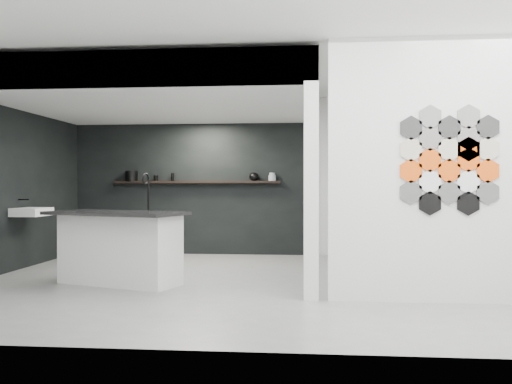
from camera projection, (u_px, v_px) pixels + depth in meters
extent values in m
cube|color=slate|center=(246.00, 283.00, 7.23)|extent=(7.00, 6.00, 0.01)
cube|color=silver|center=(445.00, 170.00, 6.02)|extent=(2.45, 0.15, 2.80)
cube|color=black|center=(193.00, 189.00, 10.30)|extent=(4.40, 0.04, 2.35)
cube|color=black|center=(23.00, 190.00, 8.54)|extent=(0.04, 4.00, 2.35)
cube|color=silver|center=(165.00, 96.00, 8.32)|extent=(4.40, 4.00, 0.40)
cube|color=silver|center=(311.00, 191.00, 6.15)|extent=(0.16, 0.16, 2.35)
cube|color=silver|center=(122.00, 69.00, 6.41)|extent=(4.40, 0.16, 0.40)
cube|color=silver|center=(32.00, 212.00, 8.32)|extent=(0.40, 0.60, 0.12)
cube|color=black|center=(197.00, 182.00, 10.18)|extent=(3.00, 0.15, 0.04)
cube|color=silver|center=(120.00, 249.00, 7.12)|extent=(1.62, 1.03, 0.87)
cube|color=black|center=(116.00, 213.00, 7.04)|extent=(1.88, 1.29, 0.04)
cube|color=black|center=(139.00, 212.00, 7.06)|extent=(0.56, 0.52, 0.02)
cylinder|color=black|center=(148.00, 195.00, 7.24)|extent=(0.03, 0.03, 0.41)
torus|color=black|center=(146.00, 179.00, 7.18)|extent=(0.07, 0.14, 0.14)
cylinder|color=black|center=(131.00, 176.00, 10.29)|extent=(0.26, 0.26, 0.18)
ellipsoid|color=black|center=(254.00, 177.00, 10.09)|extent=(0.21, 0.21, 0.15)
cylinder|color=gray|center=(272.00, 178.00, 10.06)|extent=(0.17, 0.17, 0.10)
cylinder|color=gray|center=(272.00, 177.00, 10.06)|extent=(0.12, 0.12, 0.14)
cylinder|color=black|center=(173.00, 177.00, 10.22)|extent=(0.07, 0.07, 0.14)
cylinder|color=black|center=(156.00, 178.00, 10.25)|extent=(0.08, 0.08, 0.10)
cylinder|color=black|center=(411.00, 192.00, 5.97)|extent=(0.26, 0.02, 0.26)
cylinder|color=#F2510C|center=(411.00, 171.00, 5.96)|extent=(0.26, 0.02, 0.26)
cylinder|color=beige|center=(411.00, 149.00, 5.96)|extent=(0.26, 0.02, 0.26)
cylinder|color=#2D2D2D|center=(411.00, 128.00, 5.96)|extent=(0.26, 0.02, 0.26)
cylinder|color=black|center=(430.00, 203.00, 5.95)|extent=(0.26, 0.02, 0.26)
cylinder|color=white|center=(430.00, 182.00, 5.95)|extent=(0.26, 0.02, 0.26)
cylinder|color=#F2510C|center=(430.00, 160.00, 5.95)|extent=(0.26, 0.02, 0.26)
cylinder|color=#66635E|center=(430.00, 139.00, 5.94)|extent=(0.26, 0.02, 0.26)
cylinder|color=silver|center=(430.00, 117.00, 5.94)|extent=(0.26, 0.02, 0.26)
cylinder|color=black|center=(449.00, 192.00, 5.93)|extent=(0.26, 0.02, 0.26)
cylinder|color=#F2510C|center=(449.00, 171.00, 5.93)|extent=(0.26, 0.02, 0.26)
cylinder|color=beige|center=(449.00, 149.00, 5.93)|extent=(0.26, 0.02, 0.26)
cylinder|color=#2D2D2D|center=(449.00, 128.00, 5.92)|extent=(0.26, 0.02, 0.26)
cylinder|color=black|center=(468.00, 203.00, 5.91)|extent=(0.26, 0.02, 0.26)
cylinder|color=white|center=(468.00, 182.00, 5.91)|extent=(0.26, 0.02, 0.26)
cylinder|color=#F2510C|center=(468.00, 160.00, 5.91)|extent=(0.26, 0.02, 0.26)
cylinder|color=#66635E|center=(469.00, 138.00, 5.91)|extent=(0.26, 0.02, 0.26)
cylinder|color=silver|center=(469.00, 117.00, 5.90)|extent=(0.26, 0.02, 0.26)
cylinder|color=black|center=(488.00, 193.00, 5.90)|extent=(0.26, 0.02, 0.26)
cylinder|color=#F2510C|center=(488.00, 171.00, 5.89)|extent=(0.26, 0.02, 0.26)
cylinder|color=beige|center=(488.00, 149.00, 5.89)|extent=(0.26, 0.02, 0.26)
cylinder|color=#2D2D2D|center=(488.00, 127.00, 5.89)|extent=(0.26, 0.02, 0.26)
cylinder|color=#F2510C|center=(469.00, 149.00, 5.91)|extent=(0.26, 0.02, 0.26)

